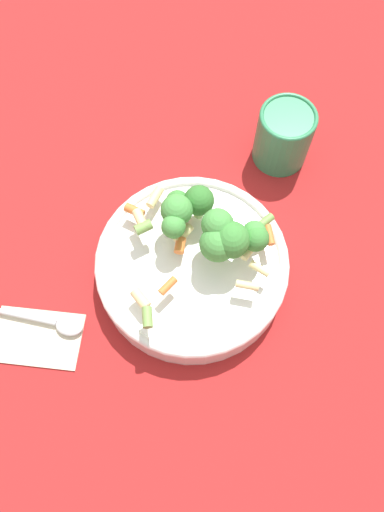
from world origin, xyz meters
TOP-DOWN VIEW (x-y plane):
  - ground_plane at (0.00, 0.00)m, footprint 3.00×3.00m
  - bowl at (0.00, 0.00)m, footprint 0.25×0.25m
  - pasta_salad at (0.03, -0.01)m, footprint 0.20×0.21m
  - cup at (0.23, -0.03)m, footprint 0.08×0.08m
  - napkin at (-0.17, 0.14)m, footprint 0.11×0.13m
  - spoon at (-0.15, 0.14)m, footprint 0.05×0.15m

SIDE VIEW (x-z plane):
  - ground_plane at x=0.00m, z-range 0.00..0.00m
  - napkin at x=-0.17m, z-range 0.00..0.01m
  - spoon at x=-0.15m, z-range 0.01..0.02m
  - bowl at x=0.00m, z-range 0.00..0.05m
  - cup at x=0.23m, z-range 0.00..0.10m
  - pasta_salad at x=0.03m, z-range 0.05..0.13m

